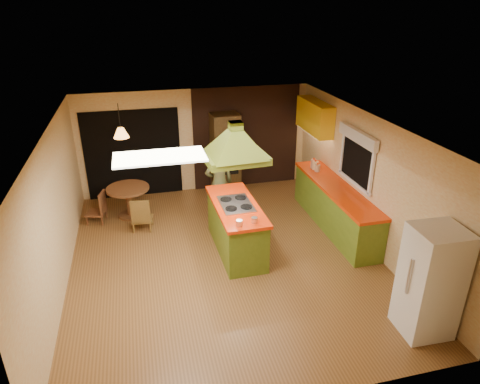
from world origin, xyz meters
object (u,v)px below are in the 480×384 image
object	(u,v)px
man	(219,183)
canister_large	(314,164)
dining_table	(129,196)
kitchen_island	(236,227)
wall_oven	(225,154)
refrigerator	(430,282)

from	to	relation	value
man	canister_large	xyz separation A→B (m)	(2.19, 0.15, 0.19)
man	dining_table	distance (m)	2.01
canister_large	dining_table	bearing A→B (deg)	173.88
kitchen_island	wall_oven	world-z (taller)	wall_oven
kitchen_island	wall_oven	distance (m)	2.80
refrigerator	dining_table	distance (m)	6.16
man	canister_large	world-z (taller)	man
refrigerator	canister_large	world-z (taller)	refrigerator
wall_oven	kitchen_island	bearing A→B (deg)	-100.49
wall_oven	dining_table	xyz separation A→B (m)	(-2.33, -0.83, -0.50)
kitchen_island	canister_large	xyz separation A→B (m)	(2.14, 1.46, 0.53)
man	kitchen_island	bearing A→B (deg)	86.02
wall_oven	refrigerator	bearing A→B (deg)	-75.03
refrigerator	canister_large	distance (m)	4.21
refrigerator	canister_large	xyz separation A→B (m)	(0.04, 4.21, 0.20)
kitchen_island	dining_table	distance (m)	2.72
man	refrigerator	distance (m)	4.59
kitchen_island	wall_oven	size ratio (longest dim) A/B	0.99
refrigerator	wall_oven	xyz separation A→B (m)	(-1.71, 5.47, 0.15)
dining_table	canister_large	xyz separation A→B (m)	(4.07, -0.44, 0.54)
kitchen_island	canister_large	size ratio (longest dim) A/B	9.81
wall_oven	dining_table	world-z (taller)	wall_oven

